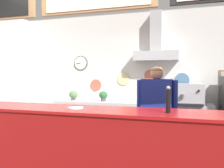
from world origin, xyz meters
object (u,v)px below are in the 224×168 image
shop_worker (157,115)px  potted_oregano (103,96)px  potted_thyme (161,95)px  pepper_grinder (168,100)px  potted_sage (73,95)px  potted_basil (145,96)px  condiment_plate (76,108)px  espresso_machine (188,94)px

shop_worker → potted_oregano: 1.79m
potted_thyme → pepper_grinder: pepper_grinder is taller
potted_sage → pepper_grinder: 3.32m
shop_worker → potted_thyme: (-0.04, 1.19, 0.21)m
potted_basil → pepper_grinder: (0.61, -2.44, 0.19)m
shop_worker → condiment_plate: size_ratio=9.06×
shop_worker → potted_thyme: shop_worker is taller
espresso_machine → potted_basil: espresso_machine is taller
espresso_machine → potted_thyme: bearing=-179.0°
shop_worker → potted_thyme: bearing=-84.7°
pepper_grinder → condiment_plate: 1.01m
potted_sage → potted_basil: (1.63, -0.00, 0.02)m
potted_thyme → condiment_plate: 2.52m
potted_thyme → potted_basil: bearing=177.1°
potted_thyme → pepper_grinder: size_ratio=1.07×
potted_thyme → potted_basil: size_ratio=1.12×
condiment_plate → potted_basil: bearing=80.8°
espresso_machine → potted_basil: bearing=179.5°
shop_worker → potted_oregano: shop_worker is taller
potted_thyme → condiment_plate: size_ratio=1.63×
espresso_machine → potted_oregano: bearing=179.1°
potted_thyme → potted_oregano: bearing=178.2°
potted_thyme → pepper_grinder: (0.28, -2.42, 0.17)m
potted_sage → potted_oregano: 0.72m
shop_worker → pepper_grinder: (0.24, -1.23, 0.38)m
espresso_machine → potted_sage: 2.49m
espresso_machine → potted_oregano: espresso_machine is taller
pepper_grinder → potted_sage: bearing=132.5°
potted_sage → pepper_grinder: pepper_grinder is taller
potted_sage → potted_basil: 1.63m
potted_oregano → pepper_grinder: size_ratio=0.81×
potted_sage → condiment_plate: potted_sage is taller
espresso_machine → potted_oregano: 1.78m
potted_thyme → potted_sage: size_ratio=1.31×
potted_sage → condiment_plate: bearing=-63.1°
shop_worker → potted_thyme: size_ratio=5.56×
potted_thyme → pepper_grinder: 2.45m
potted_thyme → potted_basil: potted_thyme is taller
potted_oregano → espresso_machine: bearing=-0.9°
espresso_machine → potted_sage: size_ratio=2.63×
pepper_grinder → potted_thyme: bearing=96.6°
espresso_machine → condiment_plate: espresso_machine is taller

